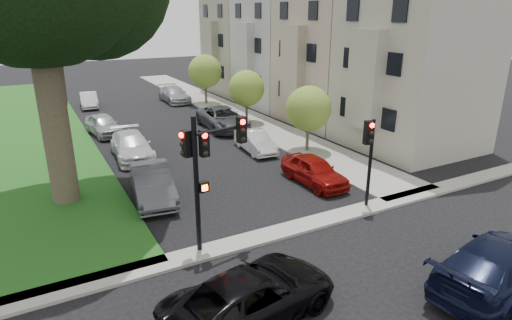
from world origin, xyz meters
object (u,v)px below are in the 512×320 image
car_parked_1 (255,141)px  car_parked_4 (174,94)px  car_cross_far (498,264)px  car_parked_6 (132,146)px  small_tree_b (246,88)px  car_parked_0 (314,170)px  car_parked_7 (104,125)px  car_parked_9 (89,100)px  traffic_signal_main (206,160)px  small_tree_a (309,109)px  traffic_signal_secondary (369,148)px  car_parked_5 (152,183)px  car_parked_2 (223,118)px  car_cross_near (252,295)px  small_tree_c (205,71)px

car_parked_1 → car_parked_4: car_parked_4 is taller
car_cross_far → car_parked_6: (-6.98, 17.95, -0.08)m
small_tree_b → car_parked_4: (-2.23, 10.59, -1.97)m
car_parked_0 → car_parked_7: (-7.56, 14.25, 0.02)m
car_parked_0 → car_parked_9: (-7.07, 24.36, -0.04)m
small_tree_b → traffic_signal_main: bearing=-121.5°
small_tree_a → car_parked_4: bearing=96.8°
car_parked_7 → car_parked_9: car_parked_7 is taller
traffic_signal_secondary → car_parked_0: (-0.28, 3.35, -2.05)m
traffic_signal_secondary → car_parked_5: 9.68m
traffic_signal_main → car_parked_5: size_ratio=1.05×
car_parked_9 → small_tree_a: bearing=-58.8°
car_parked_9 → car_cross_far: bearing=-73.0°
car_parked_7 → car_parked_9: 10.12m
traffic_signal_main → car_parked_7: bearing=91.9°
traffic_signal_secondary → car_parked_4: bearing=89.7°
traffic_signal_main → car_parked_4: size_ratio=1.00×
car_parked_2 → traffic_signal_main: bearing=-112.5°
car_cross_far → car_parked_5: car_cross_far is taller
car_cross_near → car_parked_2: size_ratio=0.91×
car_parked_1 → car_parked_5: bearing=-147.7°
car_parked_1 → car_parked_4: 17.02m
traffic_signal_secondary → car_parked_5: size_ratio=0.83×
small_tree_a → car_parked_0: size_ratio=0.98×
car_cross_far → car_parked_0: size_ratio=1.35×
car_parked_5 → car_parked_7: car_parked_5 is taller
car_cross_near → car_parked_7: bearing=-9.9°
small_tree_b → car_parked_7: bearing=169.6°
car_cross_far → car_cross_near: bearing=62.2°
car_parked_2 → car_parked_5: size_ratio=1.19×
small_tree_c → traffic_signal_secondary: 24.04m
small_tree_b → car_parked_1: bearing=-112.9°
small_tree_a → car_parked_2: small_tree_a is taller
car_parked_2 → car_parked_9: (-7.47, 12.56, -0.13)m
car_cross_near → car_parked_0: car_cross_near is taller
car_cross_near → small_tree_b: bearing=-37.4°
small_tree_c → car_parked_4: bearing=132.8°
car_parked_1 → car_parked_6: (-6.92, 2.37, 0.08)m
small_tree_b → car_cross_near: (-9.96, -19.64, -1.98)m
small_tree_a → car_parked_7: (-10.19, 9.89, -1.98)m
car_parked_9 → car_cross_near: bearing=-85.2°
small_tree_c → car_parked_9: 10.68m
car_parked_2 → car_parked_6: size_ratio=1.13×
small_tree_c → traffic_signal_main: bearing=-111.9°
small_tree_b → car_cross_far: small_tree_b is taller
car_parked_1 → traffic_signal_main: bearing=-122.4°
small_tree_a → car_parked_9: (-9.71, 20.00, -2.04)m
car_parked_0 → car_parked_4: car_parked_4 is taller
small_tree_b → car_parked_5: small_tree_b is taller
traffic_signal_secondary → car_parked_1: (-0.36, 9.32, -2.12)m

